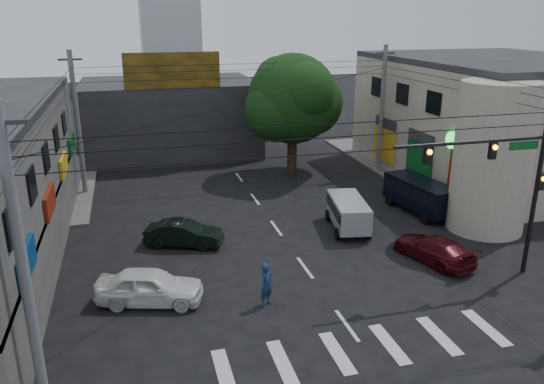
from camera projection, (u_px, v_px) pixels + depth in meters
name	position (u px, v px, depth m)	size (l,w,h in m)	color
ground	(320.00, 288.00, 22.82)	(160.00, 160.00, 0.00)	black
sidewalk_far_right	(450.00, 156.00, 43.73)	(16.00, 16.00, 0.15)	#514F4C
building_right	(496.00, 120.00, 37.91)	(14.00, 18.00, 8.00)	gray
corner_column	(492.00, 158.00, 27.94)	(4.00, 4.00, 8.00)	gray
building_far	(170.00, 117.00, 44.66)	(14.00, 10.00, 6.00)	#232326
billboard	(172.00, 70.00, 38.81)	(7.00, 0.30, 2.60)	olive
street_tree	(293.00, 99.00, 37.62)	(6.40, 6.40, 8.70)	black
traffic_gantry	(506.00, 174.00, 22.30)	(7.10, 0.35, 7.20)	black
utility_pole_near_left	(23.00, 266.00, 14.63)	(0.32, 0.32, 9.20)	#59595B
utility_pole_far_left	(78.00, 125.00, 33.39)	(0.32, 0.32, 9.20)	#59595B
utility_pole_far_right	(382.00, 110.00, 38.60)	(0.32, 0.32, 9.20)	#59595B
dark_sedan	(184.00, 234.00, 26.84)	(4.13, 2.64, 1.29)	black
white_compact	(150.00, 286.00, 21.47)	(4.61, 2.86, 1.46)	white
maroon_sedan	(433.00, 249.00, 25.19)	(2.88, 4.57, 1.24)	#430911
silver_minivan	(348.00, 215.00, 28.84)	(2.32, 4.18, 1.70)	#A1A5A9
navy_van	(420.00, 197.00, 31.30)	(2.55, 5.09, 1.95)	black
traffic_officer	(267.00, 285.00, 21.22)	(0.80, 0.76, 1.84)	navy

